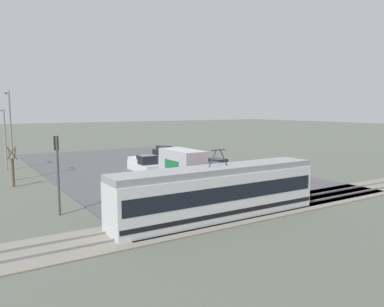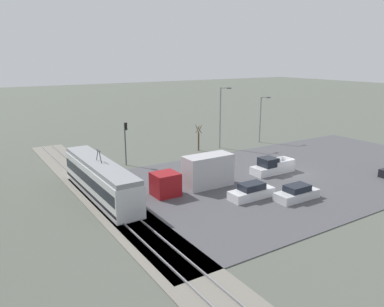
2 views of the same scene
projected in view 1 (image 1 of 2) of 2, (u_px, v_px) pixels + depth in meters
The scene contains 13 objects.
ground_plane at pixel (148, 168), 45.95m from camera, with size 320.00×320.00×0.00m, color #565B51.
road_surface at pixel (148, 168), 45.95m from camera, with size 23.97×46.05×0.08m.
rail_bed at pixel (274, 207), 27.89m from camera, with size 60.13×4.40×0.22m.
light_rail_tram at pixel (218, 193), 24.93m from camera, with size 15.09×2.67×4.56m.
box_truck at pixel (189, 170), 34.54m from camera, with size 2.34×8.99×3.37m.
pickup_truck at pixel (145, 165), 43.37m from camera, with size 2.01×5.46×1.94m.
sedan_car_0 at pixel (217, 165), 44.00m from camera, with size 1.80×4.60×1.43m.
sedan_car_1 at pixel (164, 152), 57.39m from camera, with size 1.81×4.41×1.59m.
sedan_car_2 at pixel (216, 171), 39.73m from camera, with size 1.73×4.71×1.51m.
traffic_light_pole at pixel (57, 165), 25.44m from camera, with size 0.28×0.47×5.46m.
street_tree at pixel (13, 169), 34.90m from camera, with size 0.92×0.77×3.85m.
street_lamp_near_crossing at pixel (10, 130), 37.85m from camera, with size 0.36×1.95×9.07m.
street_lamp_mid_block at pixel (5, 134), 44.64m from camera, with size 0.36×1.95×7.28m.
Camera 1 is at (19.73, 41.25, 7.30)m, focal length 35.00 mm.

